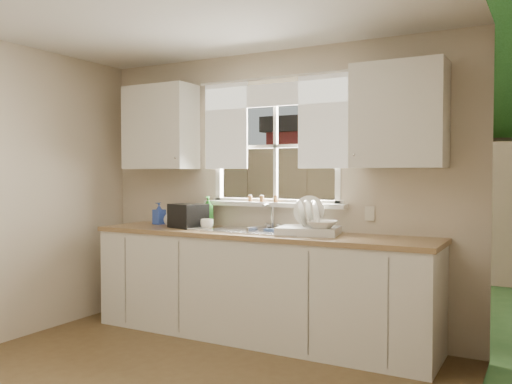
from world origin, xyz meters
The scene contains 19 objects.
room_walls centered at (0.00, -0.07, 1.24)m, with size 3.62×4.02×2.50m.
window centered at (0.00, 2.00, 1.49)m, with size 1.38×0.16×1.06m.
curtains centered at (0.00, 1.95, 1.93)m, with size 1.50×0.03×0.81m.
base_cabinets centered at (0.00, 1.68, 0.43)m, with size 3.00×0.62×0.87m, color silver.
countertop centered at (0.00, 1.68, 0.89)m, with size 3.04×0.65×0.04m, color #94734A.
upper_cabinet_left centered at (-1.15, 1.82, 1.85)m, with size 0.70×0.33×0.80m, color silver.
upper_cabinet_right centered at (1.15, 1.82, 1.85)m, with size 0.70×0.33×0.80m, color silver.
wall_outlet centered at (0.88, 1.99, 1.08)m, with size 0.08×0.01×0.12m, color beige.
sill_jars centered at (-0.09, 1.94, 1.18)m, with size 0.30×0.04×0.06m.
backyard centered at (0.58, 8.42, 3.46)m, with size 20.00×10.00×6.13m.
sink centered at (0.00, 1.71, 0.84)m, with size 0.88×0.52×0.40m.
dish_rack centered at (0.46, 1.71, 0.97)m, with size 0.54×0.45×0.31m.
bowl centered at (0.59, 1.65, 1.00)m, with size 0.24×0.24×0.06m, color white.
soap_bottle_a centered at (-0.60, 1.83, 1.05)m, with size 0.11×0.11×0.28m, color #2A7D29.
soap_bottle_b centered at (-1.17, 1.82, 1.02)m, with size 0.10×0.10×0.21m, color #304CB5.
soap_bottle_c centered at (-1.01, 1.79, 0.99)m, with size 0.13×0.13×0.16m, color beige.
saucer centered at (-0.57, 1.62, 0.92)m, with size 0.20×0.20×0.01m, color silver.
cup centered at (-0.50, 1.66, 0.96)m, with size 0.12×0.12×0.09m, color white.
black_appliance centered at (-0.73, 1.69, 1.02)m, with size 0.30×0.26×0.22m, color black.
Camera 1 is at (2.18, -2.34, 1.41)m, focal length 38.00 mm.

